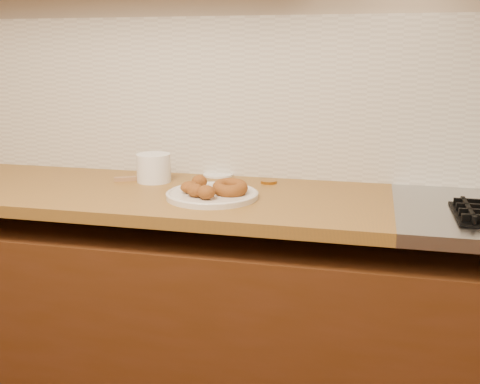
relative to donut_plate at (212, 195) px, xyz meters
name	(u,v)px	position (x,y,z in m)	size (l,w,h in m)	color
wall_back	(261,58)	(0.09, 0.37, 0.44)	(4.00, 0.02, 2.70)	tan
base_cabinet	(241,332)	(0.09, 0.06, -0.52)	(3.60, 0.60, 0.77)	#492412
butcher_block	(69,190)	(-0.56, 0.06, -0.03)	(2.30, 0.62, 0.04)	#8C5B1D
backsplash	(260,99)	(0.09, 0.35, 0.29)	(3.60, 0.02, 0.60)	beige
donut_plate	(212,195)	(0.00, 0.00, 0.00)	(0.31, 0.31, 0.02)	beige
ring_donut	(230,188)	(0.06, 0.00, 0.03)	(0.12, 0.12, 0.04)	brown
fried_dough_chunks	(198,188)	(-0.04, -0.04, 0.03)	(0.16, 0.21, 0.05)	brown
plastic_tub	(154,168)	(-0.28, 0.18, 0.04)	(0.13, 0.13, 0.10)	white
tub_lid	(218,175)	(-0.07, 0.34, -0.01)	(0.12, 0.12, 0.01)	white
brass_jar_lid	(269,182)	(0.14, 0.25, 0.00)	(0.06, 0.06, 0.01)	#AC7224
wooden_utensil	(141,178)	(-0.34, 0.19, 0.00)	(0.20, 0.02, 0.02)	#946A46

